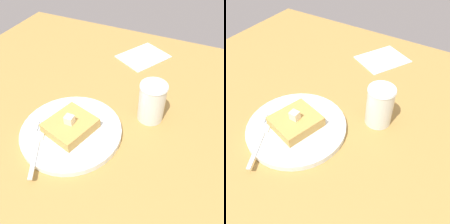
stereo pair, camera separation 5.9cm
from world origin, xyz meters
The scene contains 7 objects.
table_surface centered at (0.00, 0.00, 1.21)cm, with size 107.21×107.21×2.41cm, color #A77E3F.
plate centered at (1.48, 3.68, 3.29)cm, with size 24.01×24.01×1.51cm.
toast_slice_center centered at (1.48, 3.68, 5.23)cm, with size 9.57×10.33×2.61cm, color tan.
butter_pat_primary centered at (1.30, 3.93, 7.53)cm, with size 2.00×1.80×2.00cm, color #F6EDC9.
fork centered at (5.96, 10.72, 4.10)cm, with size 8.63×14.87×0.36cm.
syrup_jar centered at (-13.82, -9.53, 7.23)cm, with size 6.74×6.74×10.33cm.
napkin centered at (-2.60, -36.52, 2.56)cm, with size 12.08×15.43×0.30cm, color white.
Camera 1 is at (-23.89, 35.95, 47.69)cm, focal length 40.00 mm.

